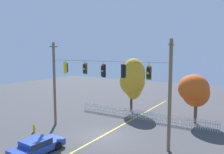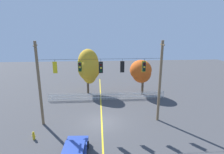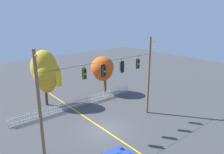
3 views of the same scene
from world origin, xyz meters
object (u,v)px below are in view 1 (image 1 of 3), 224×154
at_px(traffic_signal_southbound_primary, 85,69).
at_px(autumn_maple_mid, 194,90).
at_px(traffic_signal_westbound_side, 103,71).
at_px(fire_hydrant, 34,128).
at_px(autumn_maple_near_fence, 133,79).
at_px(traffic_signal_northbound_secondary, 66,68).
at_px(traffic_signal_northbound_primary, 124,71).
at_px(traffic_signal_eastbound_side, 149,73).
at_px(parked_car, 37,145).

distance_m(traffic_signal_southbound_primary, autumn_maple_mid, 12.44).
bearing_deg(traffic_signal_westbound_side, fire_hydrant, -156.29).
relative_size(traffic_signal_westbound_side, autumn_maple_near_fence, 0.21).
height_order(traffic_signal_northbound_secondary, fire_hydrant, traffic_signal_northbound_secondary).
bearing_deg(traffic_signal_northbound_primary, autumn_maple_near_fence, 112.21).
relative_size(traffic_signal_northbound_secondary, traffic_signal_southbound_primary, 1.02).
height_order(traffic_signal_northbound_secondary, traffic_signal_eastbound_side, same).
bearing_deg(autumn_maple_mid, traffic_signal_southbound_primary, -134.16).
bearing_deg(traffic_signal_eastbound_side, traffic_signal_westbound_side, 180.00).
xyz_separation_m(parked_car, fire_hydrant, (-4.11, 3.06, -0.22)).
height_order(traffic_signal_northbound_primary, autumn_maple_mid, traffic_signal_northbound_primary).
relative_size(traffic_signal_westbound_side, fire_hydrant, 1.93).
bearing_deg(traffic_signal_northbound_secondary, traffic_signal_westbound_side, 0.24).
bearing_deg(traffic_signal_southbound_primary, autumn_maple_mid, 45.84).
xyz_separation_m(autumn_maple_near_fence, parked_car, (-0.56, -15.50, -3.70)).
bearing_deg(traffic_signal_northbound_secondary, traffic_signal_southbound_primary, 0.44).
height_order(autumn_maple_near_fence, parked_car, autumn_maple_near_fence).
relative_size(traffic_signal_northbound_secondary, autumn_maple_near_fence, 0.19).
bearing_deg(traffic_signal_northbound_secondary, traffic_signal_northbound_primary, 0.00).
bearing_deg(autumn_maple_near_fence, traffic_signal_westbound_side, -79.76).
xyz_separation_m(traffic_signal_northbound_primary, autumn_maple_near_fence, (-3.94, 9.64, -1.94)).
relative_size(traffic_signal_southbound_primary, traffic_signal_westbound_side, 0.89).
bearing_deg(traffic_signal_northbound_secondary, autumn_maple_near_fence, 73.55).
bearing_deg(fire_hydrant, autumn_maple_mid, 42.13).
xyz_separation_m(traffic_signal_northbound_secondary, autumn_maple_mid, (10.93, 8.74, -2.64)).
bearing_deg(autumn_maple_mid, fire_hydrant, -137.87).
distance_m(traffic_signal_southbound_primary, autumn_maple_near_fence, 9.83).
relative_size(autumn_maple_near_fence, fire_hydrant, 9.05).
height_order(traffic_signal_eastbound_side, autumn_maple_mid, traffic_signal_eastbound_side).
relative_size(traffic_signal_westbound_side, autumn_maple_mid, 0.28).
distance_m(traffic_signal_westbound_side, fire_hydrant, 9.08).
xyz_separation_m(traffic_signal_westbound_side, parked_car, (-2.30, -5.88, -5.56)).
bearing_deg(traffic_signal_northbound_secondary, fire_hydrant, -123.15).
distance_m(traffic_signal_eastbound_side, fire_hydrant, 12.68).
xyz_separation_m(traffic_signal_westbound_side, autumn_maple_near_fence, (-1.74, 9.63, -1.86)).
bearing_deg(traffic_signal_southbound_primary, traffic_signal_northbound_primary, -0.25).
xyz_separation_m(traffic_signal_westbound_side, fire_hydrant, (-6.41, -2.82, -5.78)).
xyz_separation_m(traffic_signal_eastbound_side, autumn_maple_mid, (1.83, 8.72, -2.54)).
bearing_deg(traffic_signal_eastbound_side, traffic_signal_northbound_secondary, -179.88).
distance_m(traffic_signal_westbound_side, traffic_signal_northbound_primary, 2.20).
height_order(parked_car, fire_hydrant, parked_car).
height_order(traffic_signal_northbound_secondary, parked_car, traffic_signal_northbound_secondary).
bearing_deg(traffic_signal_eastbound_side, traffic_signal_southbound_primary, -180.00).
xyz_separation_m(traffic_signal_northbound_primary, fire_hydrant, (-8.61, -2.80, -5.87)).
relative_size(autumn_maple_mid, parked_car, 1.25).
distance_m(traffic_signal_eastbound_side, autumn_maple_near_fence, 11.63).
bearing_deg(traffic_signal_northbound_primary, traffic_signal_northbound_secondary, -180.00).
height_order(traffic_signal_southbound_primary, fire_hydrant, traffic_signal_southbound_primary).
relative_size(traffic_signal_southbound_primary, fire_hydrant, 1.72).
relative_size(traffic_signal_northbound_secondary, fire_hydrant, 1.75).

